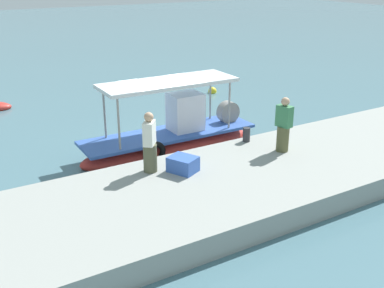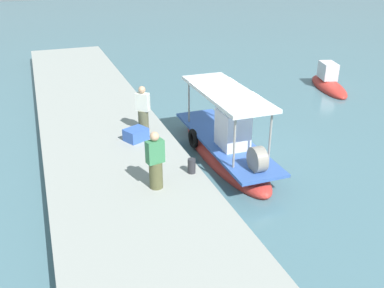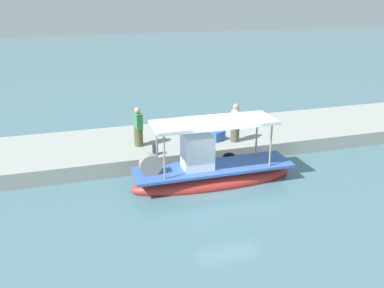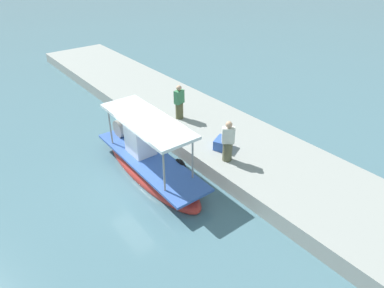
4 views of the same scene
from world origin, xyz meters
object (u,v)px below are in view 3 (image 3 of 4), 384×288
(fisherman_near_bollard, at_px, (138,129))
(cargo_crate, at_px, (215,135))
(mooring_bollard, at_px, (155,149))
(main_fishing_boat, at_px, (211,172))
(fisherman_by_crate, at_px, (235,125))

(fisherman_near_bollard, distance_m, cargo_crate, 3.47)
(fisherman_near_bollard, bearing_deg, mooring_bollard, 109.61)
(main_fishing_boat, height_order, cargo_crate, main_fishing_boat)
(fisherman_near_bollard, distance_m, fisherman_by_crate, 4.25)
(fisherman_by_crate, bearing_deg, fisherman_near_bollard, -9.82)
(cargo_crate, bearing_deg, fisherman_by_crate, 147.84)
(mooring_bollard, bearing_deg, main_fishing_boat, 131.81)
(main_fishing_boat, bearing_deg, cargo_crate, -112.99)
(fisherman_near_bollard, bearing_deg, fisherman_by_crate, 170.18)
(fisherman_near_bollard, relative_size, fisherman_by_crate, 1.00)
(main_fishing_boat, xyz_separation_m, mooring_bollard, (1.73, -1.93, 0.43))
(main_fishing_boat, bearing_deg, fisherman_by_crate, -129.48)
(fisherman_by_crate, distance_m, cargo_crate, 1.07)
(main_fishing_boat, relative_size, fisherman_by_crate, 3.71)
(fisherman_near_bollard, relative_size, mooring_bollard, 3.68)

